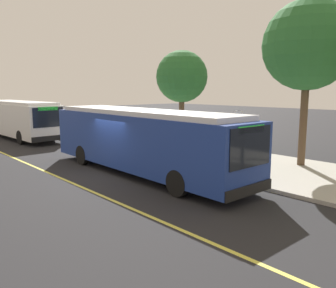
% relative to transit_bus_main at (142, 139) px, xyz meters
% --- Properties ---
extents(ground_plane, '(120.00, 120.00, 0.00)m').
position_rel_transit_bus_main_xyz_m(ground_plane, '(-0.71, -1.01, -1.62)').
color(ground_plane, '#232326').
extents(sidewalk_curb, '(44.00, 6.40, 0.15)m').
position_rel_transit_bus_main_xyz_m(sidewalk_curb, '(-0.71, 4.99, -1.54)').
color(sidewalk_curb, '#A8A399').
rests_on(sidewalk_curb, ground_plane).
extents(lane_stripe_center, '(36.00, 0.14, 0.01)m').
position_rel_transit_bus_main_xyz_m(lane_stripe_center, '(-0.71, -3.21, -1.61)').
color(lane_stripe_center, '#E0D64C').
rests_on(lane_stripe_center, ground_plane).
extents(transit_bus_main, '(11.98, 2.71, 2.95)m').
position_rel_transit_bus_main_xyz_m(transit_bus_main, '(0.00, 0.00, 0.00)').
color(transit_bus_main, navy).
rests_on(transit_bus_main, ground_plane).
extents(transit_bus_second, '(11.23, 2.90, 2.95)m').
position_rel_transit_bus_main_xyz_m(transit_bus_second, '(-16.08, -0.08, -0.00)').
color(transit_bus_second, white).
rests_on(transit_bus_second, ground_plane).
extents(bus_shelter, '(2.90, 1.60, 2.48)m').
position_rel_transit_bus_main_xyz_m(bus_shelter, '(0.53, 4.44, 0.30)').
color(bus_shelter, '#333338').
rests_on(bus_shelter, sidewalk_curb).
extents(waiting_bench, '(1.60, 0.48, 0.95)m').
position_rel_transit_bus_main_xyz_m(waiting_bench, '(0.65, 4.55, -0.98)').
color(waiting_bench, brown).
rests_on(waiting_bench, sidewalk_curb).
extents(route_sign_post, '(0.44, 0.08, 2.80)m').
position_rel_transit_bus_main_xyz_m(route_sign_post, '(3.25, 2.85, 0.34)').
color(route_sign_post, '#333338').
rests_on(route_sign_post, sidewalk_curb).
extents(pedestrian_commuter, '(0.24, 0.40, 1.69)m').
position_rel_transit_bus_main_xyz_m(pedestrian_commuter, '(-1.03, 3.44, -0.50)').
color(pedestrian_commuter, '#282D47').
rests_on(pedestrian_commuter, sidewalk_curb).
extents(street_tree_near_shelter, '(4.26, 4.26, 7.91)m').
position_rel_transit_bus_main_xyz_m(street_tree_near_shelter, '(4.33, 6.60, 4.29)').
color(street_tree_near_shelter, brown).
rests_on(street_tree_near_shelter, sidewalk_curb).
extents(street_tree_upstreet, '(3.35, 3.35, 6.22)m').
position_rel_transit_bus_main_xyz_m(street_tree_upstreet, '(-3.98, 6.37, 3.05)').
color(street_tree_upstreet, brown).
rests_on(street_tree_upstreet, sidewalk_curb).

